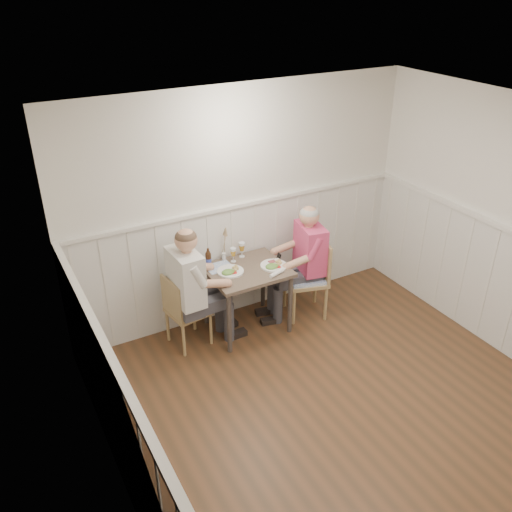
{
  "coord_description": "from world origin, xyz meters",
  "views": [
    {
      "loc": [
        -2.49,
        -2.59,
        3.6
      ],
      "look_at": [
        -0.16,
        1.64,
        1.0
      ],
      "focal_mm": 38.0,
      "sensor_mm": 36.0,
      "label": 1
    }
  ],
  "objects_px": {
    "chair_right": "(311,275)",
    "chair_left": "(184,309)",
    "diner_cream": "(191,299)",
    "beer_bottle": "(208,259)",
    "man_in_pink": "(306,269)",
    "dining_table": "(247,278)",
    "grass_vase": "(224,245)"
  },
  "relations": [
    {
      "from": "diner_cream",
      "to": "grass_vase",
      "type": "xyz_separation_m",
      "value": [
        0.54,
        0.33,
        0.34
      ]
    },
    {
      "from": "diner_cream",
      "to": "beer_bottle",
      "type": "distance_m",
      "value": 0.49
    },
    {
      "from": "chair_left",
      "to": "beer_bottle",
      "type": "distance_m",
      "value": 0.59
    },
    {
      "from": "dining_table",
      "to": "chair_left",
      "type": "relative_size",
      "value": 1.02
    },
    {
      "from": "man_in_pink",
      "to": "diner_cream",
      "type": "xyz_separation_m",
      "value": [
        -1.39,
        0.02,
        0.02
      ]
    },
    {
      "from": "chair_left",
      "to": "diner_cream",
      "type": "distance_m",
      "value": 0.17
    },
    {
      "from": "diner_cream",
      "to": "grass_vase",
      "type": "height_order",
      "value": "diner_cream"
    },
    {
      "from": "chair_right",
      "to": "chair_left",
      "type": "xyz_separation_m",
      "value": [
        -1.5,
        0.13,
        -0.06
      ]
    },
    {
      "from": "dining_table",
      "to": "grass_vase",
      "type": "distance_m",
      "value": 0.44
    },
    {
      "from": "chair_right",
      "to": "man_in_pink",
      "type": "distance_m",
      "value": 0.09
    },
    {
      "from": "dining_table",
      "to": "man_in_pink",
      "type": "bearing_deg",
      "value": -3.73
    },
    {
      "from": "man_in_pink",
      "to": "beer_bottle",
      "type": "xyz_separation_m",
      "value": [
        -1.07,
        0.27,
        0.28
      ]
    },
    {
      "from": "dining_table",
      "to": "diner_cream",
      "type": "bearing_deg",
      "value": -177.63
    },
    {
      "from": "chair_left",
      "to": "chair_right",
      "type": "bearing_deg",
      "value": -5.13
    },
    {
      "from": "chair_left",
      "to": "diner_cream",
      "type": "relative_size",
      "value": 0.58
    },
    {
      "from": "chair_right",
      "to": "diner_cream",
      "type": "xyz_separation_m",
      "value": [
        -1.43,
        0.06,
        0.09
      ]
    },
    {
      "from": "dining_table",
      "to": "grass_vase",
      "type": "height_order",
      "value": "grass_vase"
    },
    {
      "from": "dining_table",
      "to": "chair_right",
      "type": "height_order",
      "value": "chair_right"
    },
    {
      "from": "chair_right",
      "to": "chair_left",
      "type": "bearing_deg",
      "value": 174.87
    },
    {
      "from": "chair_left",
      "to": "grass_vase",
      "type": "bearing_deg",
      "value": 22.95
    },
    {
      "from": "diner_cream",
      "to": "chair_right",
      "type": "bearing_deg",
      "value": -2.38
    },
    {
      "from": "dining_table",
      "to": "diner_cream",
      "type": "distance_m",
      "value": 0.67
    },
    {
      "from": "chair_left",
      "to": "man_in_pink",
      "type": "height_order",
      "value": "man_in_pink"
    },
    {
      "from": "chair_right",
      "to": "man_in_pink",
      "type": "bearing_deg",
      "value": 139.97
    },
    {
      "from": "man_in_pink",
      "to": "grass_vase",
      "type": "height_order",
      "value": "man_in_pink"
    },
    {
      "from": "chair_right",
      "to": "beer_bottle",
      "type": "xyz_separation_m",
      "value": [
        -1.11,
        0.31,
        0.35
      ]
    },
    {
      "from": "chair_right",
      "to": "chair_left",
      "type": "height_order",
      "value": "chair_right"
    },
    {
      "from": "beer_bottle",
      "to": "chair_right",
      "type": "bearing_deg",
      "value": -15.75
    },
    {
      "from": "man_in_pink",
      "to": "diner_cream",
      "type": "relative_size",
      "value": 0.97
    },
    {
      "from": "chair_right",
      "to": "grass_vase",
      "type": "distance_m",
      "value": 1.07
    },
    {
      "from": "dining_table",
      "to": "man_in_pink",
      "type": "distance_m",
      "value": 0.73
    },
    {
      "from": "diner_cream",
      "to": "beer_bottle",
      "type": "height_order",
      "value": "diner_cream"
    }
  ]
}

